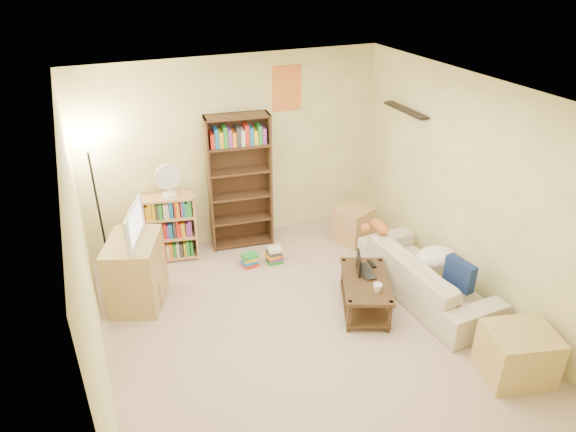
{
  "coord_description": "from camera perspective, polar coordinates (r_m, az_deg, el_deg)",
  "views": [
    {
      "loc": [
        -1.84,
        -3.85,
        3.64
      ],
      "look_at": [
        0.08,
        0.68,
        1.05
      ],
      "focal_mm": 32.0,
      "sensor_mm": 36.0,
      "label": 1
    }
  ],
  "objects": [
    {
      "name": "end_cabinet",
      "position": [
        5.43,
        24.13,
        -13.79
      ],
      "size": [
        0.72,
        0.65,
        0.51
      ],
      "primitive_type": "cube",
      "rotation": [
        0.0,
        0.0,
        -0.26
      ],
      "color": "tan",
      "rests_on": "ground"
    },
    {
      "name": "side_table",
      "position": [
        7.13,
        7.22,
        -0.92
      ],
      "size": [
        0.56,
        0.56,
        0.49
      ],
      "primitive_type": "cube",
      "rotation": [
        0.0,
        0.0,
        0.4
      ],
      "color": "tan",
      "rests_on": "ground"
    },
    {
      "name": "tabby_cat",
      "position": [
        6.34,
        9.86,
        -1.19
      ],
      "size": [
        0.43,
        0.16,
        0.15
      ],
      "color": "#C7622A",
      "rests_on": "sofa"
    },
    {
      "name": "room",
      "position": [
        4.73,
        2.36,
        2.49
      ],
      "size": [
        4.5,
        4.54,
        2.52
      ],
      "color": "#CCAE99",
      "rests_on": "ground"
    },
    {
      "name": "tall_bookshelf",
      "position": [
        6.7,
        -5.4,
        4.06
      ],
      "size": [
        0.85,
        0.37,
        1.82
      ],
      "rotation": [
        0.0,
        0.0,
        -0.13
      ],
      "color": "#47301B",
      "rests_on": "ground"
    },
    {
      "name": "desk_fan",
      "position": [
        6.42,
        -13.18,
        3.94
      ],
      "size": [
        0.32,
        0.18,
        0.44
      ],
      "color": "silver",
      "rests_on": "short_bookshelf"
    },
    {
      "name": "tv_stand",
      "position": [
        6.05,
        -16.54,
        -5.94
      ],
      "size": [
        0.76,
        0.89,
        0.8
      ],
      "primitive_type": "cube",
      "rotation": [
        0.0,
        0.0,
        -0.36
      ],
      "color": "tan",
      "rests_on": "ground"
    },
    {
      "name": "mug",
      "position": [
        5.55,
        9.9,
        -7.87
      ],
      "size": [
        0.13,
        0.13,
        0.09
      ],
      "primitive_type": "imported",
      "rotation": [
        0.0,
        0.0,
        -0.18
      ],
      "color": "white",
      "rests_on": "coffee_table"
    },
    {
      "name": "sofa",
      "position": [
        6.17,
        15.13,
        -6.42
      ],
      "size": [
        1.9,
        0.84,
        0.54
      ],
      "primitive_type": "imported",
      "rotation": [
        0.0,
        0.0,
        1.6
      ],
      "color": "#BCB29C",
      "rests_on": "ground"
    },
    {
      "name": "navy_pillow",
      "position": [
        5.85,
        18.53,
        -6.12
      ],
      "size": [
        0.15,
        0.37,
        0.32
      ],
      "primitive_type": "cube",
      "rotation": [
        0.0,
        0.0,
        1.7
      ],
      "color": "navy",
      "rests_on": "sofa"
    },
    {
      "name": "short_bookshelf",
      "position": [
        6.75,
        -13.05,
        -1.28
      ],
      "size": [
        0.74,
        0.41,
        0.89
      ],
      "rotation": [
        0.0,
        0.0,
        -0.19
      ],
      "color": "tan",
      "rests_on": "ground"
    },
    {
      "name": "cream_blanket",
      "position": [
        6.18,
        16.07,
        -4.41
      ],
      "size": [
        0.5,
        0.36,
        0.21
      ],
      "primitive_type": "ellipsoid",
      "color": "white",
      "rests_on": "sofa"
    },
    {
      "name": "laptop_screen",
      "position": [
        5.79,
        7.89,
        -5.17
      ],
      "size": [
        0.13,
        0.28,
        0.2
      ],
      "primitive_type": "cube",
      "rotation": [
        0.0,
        0.0,
        -0.42
      ],
      "color": "white",
      "rests_on": "laptop"
    },
    {
      "name": "laptop",
      "position": [
        5.86,
        9.09,
        -6.04
      ],
      "size": [
        0.38,
        0.29,
        0.03
      ],
      "primitive_type": "imported",
      "rotation": [
        0.0,
        0.0,
        1.46
      ],
      "color": "black",
      "rests_on": "coffee_table"
    },
    {
      "name": "tv_remote",
      "position": [
        6.0,
        9.29,
        -5.26
      ],
      "size": [
        0.07,
        0.16,
        0.02
      ],
      "primitive_type": "cube",
      "rotation": [
        0.0,
        0.0,
        -0.12
      ],
      "color": "black",
      "rests_on": "coffee_table"
    },
    {
      "name": "book_stacks",
      "position": [
        6.62,
        -2.73,
        -4.6
      ],
      "size": [
        0.52,
        0.21,
        0.21
      ],
      "color": "red",
      "rests_on": "ground"
    },
    {
      "name": "coffee_table",
      "position": [
        5.82,
        8.57,
        -8.16
      ],
      "size": [
        0.82,
        1.02,
        0.4
      ],
      "rotation": [
        0.0,
        0.0,
        -0.42
      ],
      "color": "#402918",
      "rests_on": "ground"
    },
    {
      "name": "television",
      "position": [
        5.75,
        -17.34,
        -0.95
      ],
      "size": [
        0.75,
        0.55,
        0.4
      ],
      "primitive_type": "imported",
      "rotation": [
        0.0,
        0.0,
        1.21
      ],
      "color": "black",
      "rests_on": "tv_stand"
    },
    {
      "name": "floor_lamp",
      "position": [
        6.29,
        -21.01,
        4.67
      ],
      "size": [
        0.29,
        0.29,
        1.72
      ],
      "color": "black",
      "rests_on": "ground"
    }
  ]
}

